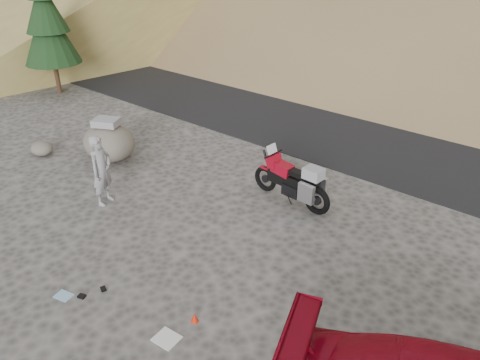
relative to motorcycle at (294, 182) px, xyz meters
The scene contains 12 objects.
ground 3.64m from the motorcycle, 113.79° to the right, with size 140.00×140.00×0.00m, color #42403D.
road 5.92m from the motorcycle, 104.23° to the left, with size 120.00×7.00×0.05m, color black.
conifer_verge 12.72m from the motorcycle, behind, with size 2.20×2.20×5.04m.
motorcycle is the anchor object (origin of this frame).
man 4.69m from the motorcycle, 140.76° to the right, with size 0.65×0.42×1.77m, color gray.
boulder 5.70m from the motorcycle, 166.38° to the right, with size 1.94×1.77×1.25m.
small_rock 7.79m from the motorcycle, 161.47° to the right, with size 0.69×0.62×0.41m.
gear_white_cloth 5.10m from the motorcycle, 80.47° to the right, with size 0.41×0.36×0.01m, color white.
gear_funnel 4.54m from the motorcycle, 78.21° to the right, with size 0.14×0.14×0.18m, color red.
gear_glove_a 5.07m from the motorcycle, 101.20° to the right, with size 0.13×0.09×0.04m, color black.
gear_glove_b 5.46m from the motorcycle, 101.85° to the right, with size 0.13×0.10×0.04m, color black.
gear_blue_cloth 5.72m from the motorcycle, 104.24° to the right, with size 0.32×0.24×0.01m, color #8ABBD6.
Camera 1 is at (6.79, -5.23, 6.02)m, focal length 35.00 mm.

